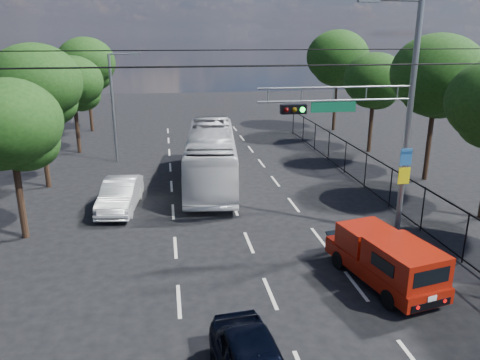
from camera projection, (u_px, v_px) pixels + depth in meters
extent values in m
cube|color=beige|center=(179.00, 301.00, 15.01)|extent=(0.12, 2.00, 0.01)
cube|color=beige|center=(175.00, 247.00, 18.78)|extent=(0.12, 2.00, 0.01)
cube|color=beige|center=(173.00, 212.00, 22.55)|extent=(0.12, 2.00, 0.01)
cube|color=beige|center=(171.00, 186.00, 26.32)|extent=(0.12, 2.00, 0.01)
cube|color=beige|center=(170.00, 167.00, 30.09)|extent=(0.12, 2.00, 0.01)
cube|color=beige|center=(169.00, 152.00, 33.86)|extent=(0.12, 2.00, 0.01)
cube|color=beige|center=(169.00, 140.00, 37.63)|extent=(0.12, 2.00, 0.01)
cube|color=beige|center=(168.00, 131.00, 41.40)|extent=(0.12, 2.00, 0.01)
cube|color=beige|center=(270.00, 293.00, 15.46)|extent=(0.12, 2.00, 0.01)
cube|color=beige|center=(249.00, 242.00, 19.23)|extent=(0.12, 2.00, 0.01)
cube|color=beige|center=(235.00, 208.00, 23.00)|extent=(0.12, 2.00, 0.01)
cube|color=beige|center=(224.00, 184.00, 26.77)|extent=(0.12, 2.00, 0.01)
cube|color=beige|center=(217.00, 165.00, 30.54)|extent=(0.12, 2.00, 0.01)
cube|color=beige|center=(211.00, 151.00, 34.31)|extent=(0.12, 2.00, 0.01)
cube|color=beige|center=(206.00, 139.00, 38.08)|extent=(0.12, 2.00, 0.01)
cube|color=beige|center=(202.00, 130.00, 41.85)|extent=(0.12, 2.00, 0.01)
cube|color=beige|center=(356.00, 286.00, 15.92)|extent=(0.12, 2.00, 0.01)
cube|color=beige|center=(319.00, 238.00, 19.69)|extent=(0.12, 2.00, 0.01)
cube|color=beige|center=(294.00, 205.00, 23.46)|extent=(0.12, 2.00, 0.01)
cube|color=beige|center=(275.00, 181.00, 27.23)|extent=(0.12, 2.00, 0.01)
cube|color=beige|center=(261.00, 163.00, 30.99)|extent=(0.12, 2.00, 0.01)
cube|color=beige|center=(251.00, 149.00, 34.76)|extent=(0.12, 2.00, 0.01)
cube|color=beige|center=(242.00, 138.00, 38.53)|extent=(0.12, 2.00, 0.01)
cube|color=beige|center=(235.00, 129.00, 42.30)|extent=(0.12, 2.00, 0.01)
cylinder|color=slate|center=(408.00, 124.00, 18.80)|extent=(0.24, 0.24, 9.50)
cylinder|color=slate|center=(397.00, 0.00, 17.26)|extent=(2.00, 0.10, 0.10)
cube|color=slate|center=(369.00, 0.00, 17.09)|extent=(0.80, 0.25, 0.18)
cylinder|color=slate|center=(337.00, 87.00, 17.88)|extent=(6.20, 0.08, 0.08)
cylinder|color=slate|center=(336.00, 100.00, 18.03)|extent=(6.20, 0.08, 0.08)
cube|color=black|center=(293.00, 109.00, 17.86)|extent=(1.00, 0.28, 0.35)
sphere|color=#3F0505|center=(286.00, 110.00, 17.67)|extent=(0.20, 0.20, 0.20)
sphere|color=#4C3805|center=(294.00, 110.00, 17.72)|extent=(0.20, 0.20, 0.20)
sphere|color=#0CE533|center=(303.00, 110.00, 17.77)|extent=(0.20, 0.20, 0.20)
cube|color=#0D5C3B|center=(333.00, 107.00, 18.09)|extent=(1.80, 0.05, 0.40)
cube|color=#2461AA|center=(406.00, 157.00, 19.07)|extent=(0.50, 0.04, 0.70)
cube|color=yellow|center=(404.00, 176.00, 19.30)|extent=(0.50, 0.04, 0.70)
cylinder|color=slate|center=(398.00, 93.00, 18.33)|extent=(0.05, 0.05, 0.50)
cylinder|color=slate|center=(366.00, 93.00, 18.14)|extent=(0.05, 0.05, 0.50)
cylinder|color=slate|center=(334.00, 94.00, 17.94)|extent=(0.05, 0.05, 0.50)
cylinder|color=slate|center=(301.00, 95.00, 17.74)|extent=(0.05, 0.05, 0.50)
cylinder|color=slate|center=(268.00, 95.00, 17.55)|extent=(0.05, 0.05, 0.50)
cylinder|color=slate|center=(113.00, 110.00, 30.40)|extent=(0.18, 0.18, 7.00)
cylinder|color=slate|center=(122.00, 54.00, 29.48)|extent=(1.60, 0.09, 0.09)
cube|color=slate|center=(136.00, 54.00, 29.61)|extent=(0.60, 0.22, 0.15)
cylinder|color=black|center=(261.00, 66.00, 15.20)|extent=(22.00, 0.04, 0.04)
cylinder|color=black|center=(243.00, 50.00, 18.38)|extent=(22.00, 0.04, 0.04)
cylinder|color=black|center=(237.00, 66.00, 20.00)|extent=(22.00, 0.04, 0.04)
cube|color=black|center=(383.00, 164.00, 23.57)|extent=(0.04, 34.00, 0.06)
cube|color=black|center=(380.00, 197.00, 24.11)|extent=(0.04, 34.00, 0.06)
cylinder|color=black|center=(466.00, 238.00, 17.26)|extent=(0.06, 0.06, 2.00)
cylinder|color=black|center=(423.00, 209.00, 20.08)|extent=(0.06, 0.06, 2.00)
cylinder|color=black|center=(391.00, 188.00, 22.91)|extent=(0.06, 0.06, 2.00)
cylinder|color=black|center=(365.00, 171.00, 25.74)|extent=(0.06, 0.06, 2.00)
cylinder|color=black|center=(345.00, 157.00, 28.56)|extent=(0.06, 0.06, 2.00)
cylinder|color=black|center=(329.00, 146.00, 31.39)|extent=(0.06, 0.06, 2.00)
cylinder|color=black|center=(315.00, 137.00, 34.22)|extent=(0.06, 0.06, 2.00)
cylinder|color=black|center=(303.00, 129.00, 37.05)|extent=(0.06, 0.06, 2.00)
cylinder|color=black|center=(293.00, 122.00, 39.87)|extent=(0.06, 0.06, 2.00)
cylinder|color=black|center=(429.00, 140.00, 26.90)|extent=(0.28, 0.28, 4.76)
ellipsoid|color=black|center=(437.00, 73.00, 25.78)|extent=(5.10, 5.10, 4.33)
ellipsoid|color=black|center=(438.00, 94.00, 26.48)|extent=(3.40, 3.40, 2.72)
ellipsoid|color=black|center=(431.00, 93.00, 25.85)|extent=(3.23, 3.23, 2.58)
cylinder|color=black|center=(371.00, 124.00, 33.55)|extent=(0.28, 0.28, 4.03)
ellipsoid|color=black|center=(375.00, 79.00, 32.60)|extent=(4.32, 4.32, 3.67)
ellipsoid|color=black|center=(377.00, 93.00, 33.24)|extent=(2.88, 2.88, 2.30)
ellipsoid|color=black|center=(370.00, 92.00, 32.62)|extent=(2.74, 2.74, 2.19)
cylinder|color=black|center=(335.00, 102.00, 40.98)|extent=(0.28, 0.28, 4.93)
ellipsoid|color=black|center=(338.00, 57.00, 39.82)|extent=(5.28, 5.28, 4.49)
ellipsoid|color=black|center=(340.00, 71.00, 40.54)|extent=(3.52, 3.52, 2.82)
ellipsoid|color=black|center=(334.00, 70.00, 39.90)|extent=(3.34, 3.34, 2.68)
cylinder|color=black|center=(20.00, 195.00, 19.16)|extent=(0.28, 0.28, 3.81)
ellipsoid|color=black|center=(9.00, 122.00, 18.27)|extent=(4.08, 4.08, 3.47)
ellipsoid|color=black|center=(25.00, 144.00, 18.90)|extent=(2.72, 2.72, 2.18)
ellipsoid|color=black|center=(1.00, 144.00, 18.27)|extent=(2.58, 2.58, 2.07)
cylinder|color=black|center=(44.00, 148.00, 25.57)|extent=(0.28, 0.28, 4.48)
ellipsoid|color=black|center=(36.00, 83.00, 24.52)|extent=(4.80, 4.80, 4.08)
ellipsoid|color=black|center=(48.00, 103.00, 25.19)|extent=(3.20, 3.20, 2.56)
ellipsoid|color=black|center=(30.00, 102.00, 24.56)|extent=(3.04, 3.04, 2.43)
cylinder|color=black|center=(77.00, 126.00, 33.25)|extent=(0.28, 0.28, 3.92)
ellipsoid|color=black|center=(72.00, 82.00, 32.33)|extent=(4.20, 4.20, 3.57)
ellipsoid|color=black|center=(81.00, 95.00, 32.97)|extent=(2.80, 2.80, 2.24)
ellipsoid|color=black|center=(68.00, 94.00, 32.34)|extent=(2.66, 2.66, 2.13)
cylinder|color=black|center=(90.00, 105.00, 40.66)|extent=(0.28, 0.28, 4.59)
ellipsoid|color=black|center=(86.00, 62.00, 39.58)|extent=(4.92, 4.92, 4.18)
ellipsoid|color=black|center=(93.00, 76.00, 40.27)|extent=(3.28, 3.28, 2.62)
ellipsoid|color=black|center=(82.00, 74.00, 39.63)|extent=(3.12, 3.12, 2.49)
cylinder|color=black|center=(340.00, 260.00, 17.06)|extent=(0.37, 0.68, 0.65)
cylinder|color=black|center=(375.00, 253.00, 17.59)|extent=(0.37, 0.68, 0.65)
cylinder|color=black|center=(390.00, 299.00, 14.51)|extent=(0.37, 0.68, 0.65)
cylinder|color=black|center=(430.00, 290.00, 15.04)|extent=(0.37, 0.68, 0.65)
cube|color=maroon|center=(383.00, 267.00, 15.98)|extent=(2.66, 4.87, 0.52)
cube|color=maroon|center=(349.00, 241.00, 17.80)|extent=(1.77, 0.85, 0.51)
cube|color=black|center=(345.00, 233.00, 17.96)|extent=(1.61, 0.69, 0.28)
cube|color=maroon|center=(366.00, 237.00, 16.72)|extent=(1.92, 1.74, 0.88)
cube|color=black|center=(378.00, 244.00, 16.09)|extent=(1.41, 0.34, 0.51)
cube|color=maroon|center=(405.00, 261.00, 14.85)|extent=(2.16, 2.65, 0.97)
cube|color=black|center=(427.00, 256.00, 15.14)|extent=(0.26, 1.09, 0.42)
cube|color=black|center=(382.00, 265.00, 14.55)|extent=(0.26, 1.09, 0.42)
cube|color=black|center=(431.00, 277.00, 13.81)|extent=(1.32, 0.32, 0.51)
cube|color=black|center=(430.00, 305.00, 13.97)|extent=(1.46, 0.37, 0.24)
cube|color=silver|center=(432.00, 299.00, 13.87)|extent=(0.32, 0.09, 0.17)
imported|color=silver|center=(211.00, 156.00, 26.60)|extent=(3.78, 11.38, 3.11)
imported|color=silver|center=(120.00, 195.00, 22.69)|extent=(2.07, 4.63, 1.48)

